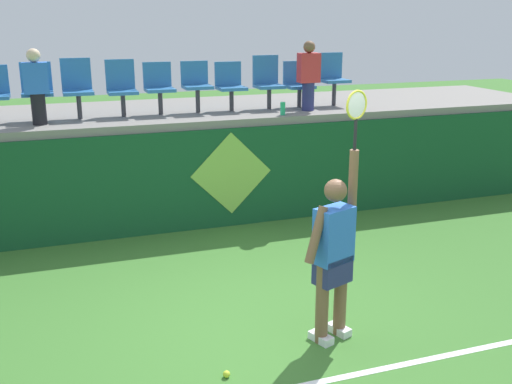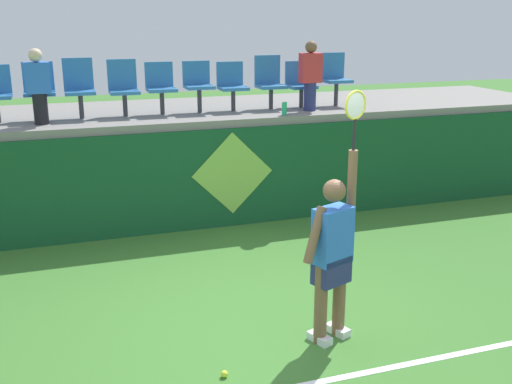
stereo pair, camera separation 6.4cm
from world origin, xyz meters
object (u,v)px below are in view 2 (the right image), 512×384
stadium_chair_2 (79,86)px  spectator_0 (38,85)px  stadium_chair_3 (123,86)px  water_bottle (284,109)px  stadium_chair_1 (39,88)px  tennis_player (332,252)px  stadium_chair_7 (269,80)px  stadium_chair_6 (232,84)px  stadium_chair_5 (198,83)px  tennis_ball (224,374)px  stadium_chair_4 (161,85)px  spectator_1 (310,75)px  stadium_chair_9 (335,76)px  stadium_chair_8 (300,82)px

stadium_chair_2 → spectator_0: size_ratio=0.83×
stadium_chair_3 → spectator_0: bearing=-161.5°
water_bottle → stadium_chair_1: 3.68m
tennis_player → stadium_chair_2: bearing=114.6°
stadium_chair_7 → spectator_0: size_ratio=0.81×
stadium_chair_7 → spectator_0: spectator_0 is taller
tennis_player → stadium_chair_6: bearing=86.1°
stadium_chair_5 → stadium_chair_3: bearing=179.5°
tennis_ball → water_bottle: 4.95m
water_bottle → stadium_chair_6: (-0.63, 0.74, 0.33)m
water_bottle → stadium_chair_4: bearing=157.4°
stadium_chair_4 → spectator_1: spectator_1 is taller
stadium_chair_2 → tennis_player: bearing=-65.4°
stadium_chair_9 → stadium_chair_4: bearing=-179.9°
spectator_0 → spectator_1: bearing=-0.4°
spectator_0 → tennis_player: bearing=-57.3°
spectator_1 → stadium_chair_6: bearing=160.1°
tennis_player → stadium_chair_3: size_ratio=2.93×
stadium_chair_3 → stadium_chair_2: bearing=179.9°
stadium_chair_5 → stadium_chair_7: size_ratio=0.93×
stadium_chair_1 → stadium_chair_7: stadium_chair_7 is taller
water_bottle → stadium_chair_7: size_ratio=0.23×
stadium_chair_4 → stadium_chair_5: size_ratio=1.00×
water_bottle → stadium_chair_5: 1.45m
stadium_chair_1 → tennis_ball: bearing=-73.5°
tennis_player → stadium_chair_2: size_ratio=2.82×
water_bottle → stadium_chair_9: (1.21, 0.75, 0.40)m
water_bottle → stadium_chair_4: 1.97m
stadium_chair_8 → stadium_chair_2: bearing=179.9°
water_bottle → stadium_chair_4: size_ratio=0.25×
water_bottle → stadium_chair_5: bearing=148.1°
stadium_chair_6 → tennis_player: bearing=-93.9°
stadium_chair_1 → water_bottle: bearing=-11.8°
tennis_player → tennis_ball: tennis_player is taller
stadium_chair_8 → stadium_chair_9: bearing=0.4°
stadium_chair_2 → stadium_chair_3: (0.65, -0.00, -0.02)m
water_bottle → spectator_1: 0.80m
stadium_chair_5 → stadium_chair_6: (0.56, 0.00, -0.03)m
stadium_chair_9 → stadium_chair_8: bearing=-179.6°
spectator_0 → stadium_chair_5: bearing=9.4°
stadium_chair_5 → stadium_chair_1: bearing=179.9°
stadium_chair_2 → stadium_chair_9: 4.22m
stadium_chair_4 → stadium_chair_7: bearing=0.3°
stadium_chair_6 → stadium_chair_8: bearing=0.0°
stadium_chair_6 → stadium_chair_3: bearing=179.7°
stadium_chair_6 → stadium_chair_9: size_ratio=0.88×
stadium_chair_4 → stadium_chair_6: stadium_chair_4 is taller
stadium_chair_1 → stadium_chair_4: 1.79m
stadium_chair_9 → water_bottle: bearing=-148.2°
spectator_1 → stadium_chair_1: bearing=174.0°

